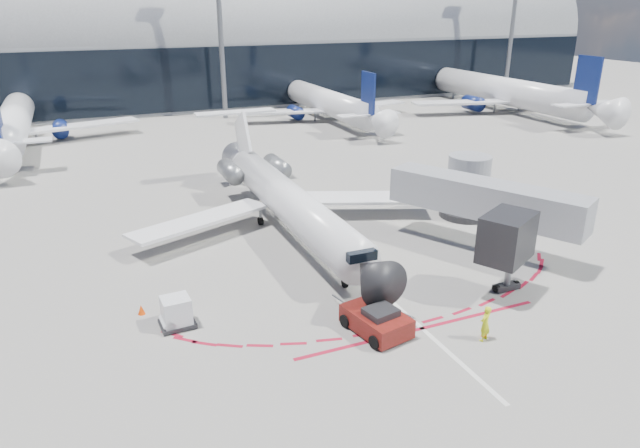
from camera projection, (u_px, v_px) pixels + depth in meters
name	position (u px, v px, depth m)	size (l,w,h in m)	color
ground	(330.00, 246.00, 38.89)	(260.00, 260.00, 0.00)	slate
apron_centerline	(319.00, 235.00, 40.60)	(0.25, 40.00, 0.01)	silver
apron_stop_bar	(422.00, 328.00, 29.03)	(14.00, 0.25, 0.01)	maroon
terminal_building	(166.00, 49.00, 91.47)	(150.00, 24.15, 24.00)	#989B9E
jet_bridge	(480.00, 199.00, 38.80)	(10.03, 15.20, 4.90)	#9B9DA3
light_mast_centre	(220.00, 26.00, 77.31)	(0.70, 0.70, 25.00)	slate
light_mast_east	(513.00, 22.00, 95.61)	(0.70, 0.70, 25.00)	slate
regional_jet	(285.00, 198.00, 41.12)	(22.75, 28.05, 7.03)	white
pushback_tug	(376.00, 320.00, 28.58)	(2.89, 5.60, 1.42)	#50130B
ramp_worker	(485.00, 324.00, 27.70)	(0.68, 0.45, 1.88)	yellow
uld_container	(176.00, 313.00, 28.94)	(1.81, 1.56, 1.63)	black
safety_cone_left	(141.00, 310.00, 30.29)	(0.39, 0.39, 0.54)	#E83E04
safety_cone_right	(485.00, 332.00, 28.29)	(0.31, 0.31, 0.44)	#E83E04
bg_airliner_0	(9.00, 98.00, 65.35)	(32.52, 34.43, 10.52)	white
bg_airliner_1	(325.00, 84.00, 79.63)	(30.14, 31.92, 9.75)	white
bg_airliner_2	(506.00, 72.00, 85.61)	(35.81, 37.92, 11.59)	white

